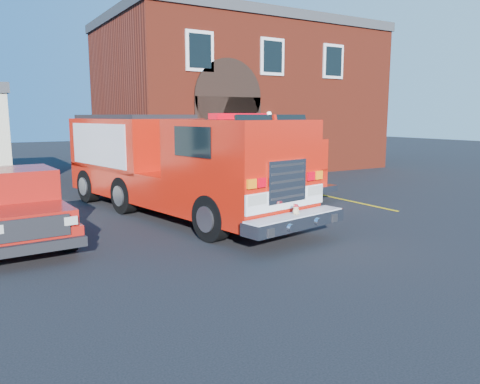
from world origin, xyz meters
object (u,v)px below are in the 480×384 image
pickup_truck (13,206)px  fire_station (238,97)px  fire_engine (173,163)px  secondary_truck (242,159)px

pickup_truck → fire_station: bearing=40.9°
fire_engine → secondary_truck: fire_engine is taller
fire_station → pickup_truck: fire_station is taller
fire_station → secondary_truck: bearing=-119.7°
secondary_truck → pickup_truck: bearing=-157.9°
fire_station → pickup_truck: (-13.66, -11.85, -3.38)m
fire_engine → pickup_truck: fire_engine is taller
fire_station → fire_engine: size_ratio=1.43×
pickup_truck → secondary_truck: secondary_truck is taller
fire_engine → pickup_truck: 4.88m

